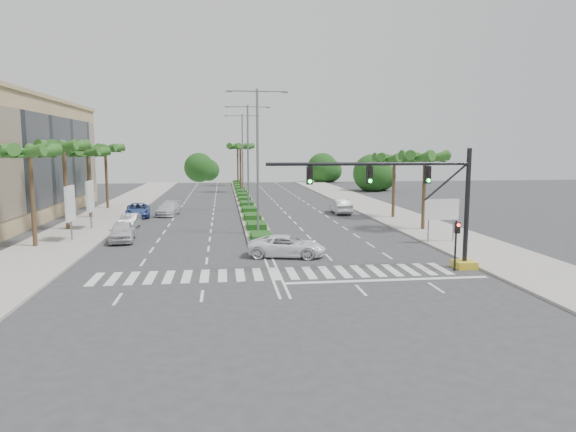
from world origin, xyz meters
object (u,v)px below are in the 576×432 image
Objects in this scene: car_parked_a at (122,232)px; car_parked_c at (138,210)px; car_parked_b at (130,221)px; car_crossing at (287,246)px; car_right at (341,206)px; car_parked_d at (168,209)px.

car_parked_c is at bearing 88.27° from car_parked_a.
car_parked_c is at bearing 95.38° from car_parked_b.
car_crossing is at bearing -46.14° from car_parked_b.
car_parked_a is at bearing 36.14° from car_right.
car_crossing is (12.57, -13.87, 0.05)m from car_parked_b.
car_parked_b is 0.77× the size of car_parked_c.
car_parked_d is at bearing 75.63° from car_parked_b.
car_parked_c reaches higher than car_parked_b.
car_parked_a is at bearing -93.34° from car_parked_c.
car_right is (18.78, -0.82, 0.09)m from car_parked_d.
car_right is at bearing 22.26° from car_parked_b.
car_parked_a is 0.87× the size of car_parked_c.
car_parked_b is at bearing 21.42° from car_right.
car_parked_c is (-0.51, 7.81, 0.06)m from car_parked_b.
car_parked_b is 18.72m from car_crossing.
car_parked_c reaches higher than car_crossing.
car_parked_c is at bearing -154.70° from car_parked_d.
car_right reaches higher than car_parked_d.
car_parked_b is at bearing -93.92° from car_parked_c.
car_parked_a is at bearing -83.37° from car_parked_b.
car_parked_a reaches higher than car_parked_d.
car_right reaches higher than car_parked_c.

